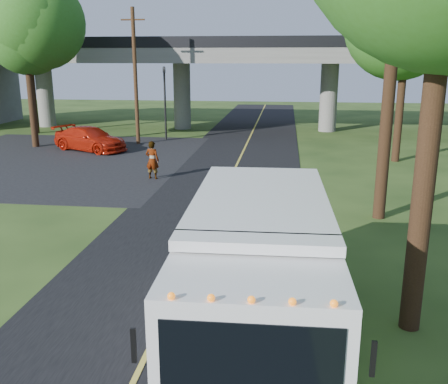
% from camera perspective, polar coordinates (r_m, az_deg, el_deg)
% --- Properties ---
extents(ground, '(120.00, 120.00, 0.00)m').
position_cam_1_polar(ground, '(11.33, -7.71, -15.82)').
color(ground, '#273F16').
rests_on(ground, ground).
extents(road, '(7.00, 90.00, 0.02)m').
position_cam_1_polar(road, '(20.39, -0.66, -1.39)').
color(road, black).
rests_on(road, ground).
extents(parking_lot, '(16.00, 18.00, 0.01)m').
position_cam_1_polar(parking_lot, '(31.12, -19.12, 3.54)').
color(parking_lot, black).
rests_on(parking_lot, ground).
extents(lane_line, '(0.12, 90.00, 0.01)m').
position_cam_1_polar(lane_line, '(20.38, -0.66, -1.33)').
color(lane_line, gold).
rests_on(lane_line, road).
extents(overpass, '(54.00, 10.00, 7.30)m').
position_cam_1_polar(overpass, '(41.47, 3.50, 13.36)').
color(overpass, slate).
rests_on(overpass, ground).
extents(traffic_signal, '(0.18, 0.22, 5.20)m').
position_cam_1_polar(traffic_signal, '(36.50, -6.78, 10.92)').
color(traffic_signal, black).
rests_on(traffic_signal, ground).
extents(utility_pole, '(1.60, 0.26, 9.00)m').
position_cam_1_polar(utility_pole, '(34.89, -10.10, 12.90)').
color(utility_pole, '#472D19').
rests_on(utility_pole, ground).
extents(tree_right_far, '(5.77, 5.67, 10.99)m').
position_cam_1_polar(tree_right_far, '(30.04, 20.84, 18.96)').
color(tree_right_far, '#382314').
rests_on(tree_right_far, ground).
extents(tree_left_lot, '(5.60, 5.50, 10.50)m').
position_cam_1_polar(tree_left_lot, '(35.33, -21.73, 17.50)').
color(tree_left_lot, '#382314').
rests_on(tree_left_lot, ground).
extents(tree_left_far, '(5.26, 5.16, 9.89)m').
position_cam_1_polar(tree_left_far, '(42.00, -21.42, 16.36)').
color(tree_left_far, '#382314').
rests_on(tree_left_far, ground).
extents(step_van, '(2.90, 7.46, 3.10)m').
position_cam_1_polar(step_van, '(9.91, 3.96, -9.43)').
color(step_van, white).
rests_on(step_van, ground).
extents(red_sedan, '(5.61, 4.09, 1.51)m').
position_cam_1_polar(red_sedan, '(33.33, -15.06, 5.88)').
color(red_sedan, '#B71D0B').
rests_on(red_sedan, ground).
extents(pedestrian, '(0.76, 0.58, 1.89)m').
position_cam_1_polar(pedestrian, '(24.72, -8.20, 3.63)').
color(pedestrian, gray).
rests_on(pedestrian, ground).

